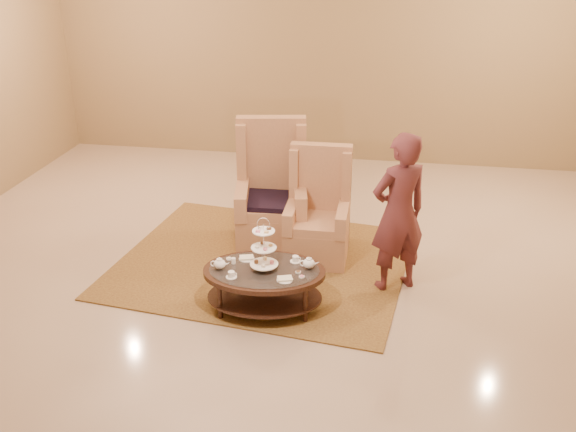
% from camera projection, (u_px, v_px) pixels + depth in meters
% --- Properties ---
extents(ground, '(8.00, 8.00, 0.00)m').
position_uv_depth(ground, '(275.00, 291.00, 6.19)').
color(ground, '#C0A88F').
rests_on(ground, ground).
extents(ceiling, '(8.00, 8.00, 0.02)m').
position_uv_depth(ceiling, '(275.00, 291.00, 6.19)').
color(ceiling, silver).
rests_on(ceiling, ground).
extents(wall_back, '(8.00, 0.04, 3.50)m').
position_uv_depth(wall_back, '(327.00, 40.00, 9.06)').
color(wall_back, '#957B51').
rests_on(wall_back, ground).
extents(rug, '(3.18, 2.76, 0.02)m').
position_uv_depth(rug, '(263.00, 262.00, 6.72)').
color(rug, olive).
rests_on(rug, ground).
extents(tea_table, '(1.18, 0.87, 0.92)m').
position_uv_depth(tea_table, '(264.00, 277.00, 5.78)').
color(tea_table, black).
rests_on(tea_table, ground).
extents(armchair_left, '(0.87, 0.89, 1.38)m').
position_uv_depth(armchair_left, '(272.00, 204.00, 6.96)').
color(armchair_left, tan).
rests_on(armchair_left, ground).
extents(armchair_right, '(0.64, 0.67, 1.18)m').
position_uv_depth(armchair_right, '(318.00, 221.00, 6.72)').
color(armchair_right, tan).
rests_on(armchair_right, ground).
extents(person, '(0.68, 0.62, 1.57)m').
position_uv_depth(person, '(399.00, 213.00, 5.96)').
color(person, '#562528').
rests_on(person, ground).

